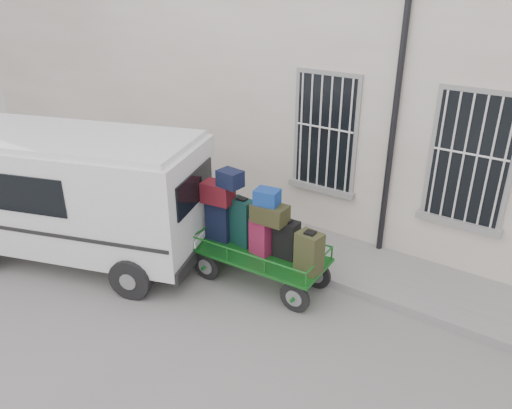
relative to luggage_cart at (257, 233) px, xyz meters
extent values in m
plane|color=slate|center=(0.49, -0.79, -0.97)|extent=(80.00, 80.00, 0.00)
cube|color=#BEB2A2|center=(0.49, 4.71, 2.03)|extent=(24.00, 5.00, 6.00)
cylinder|color=black|center=(1.44, 2.13, 1.83)|extent=(0.11, 0.11, 5.60)
cube|color=black|center=(0.09, 2.19, 1.28)|extent=(1.20, 0.08, 2.20)
cube|color=gray|center=(0.09, 2.17, 0.12)|extent=(1.45, 0.22, 0.12)
cube|color=black|center=(2.79, 2.19, 1.28)|extent=(1.20, 0.08, 2.20)
cube|color=gray|center=(2.79, 2.17, 0.12)|extent=(1.45, 0.22, 0.12)
cube|color=gray|center=(0.49, 1.41, -0.89)|extent=(24.00, 1.70, 0.15)
cylinder|color=black|center=(-0.79, -0.47, -0.70)|extent=(0.53, 0.09, 0.53)
cylinder|color=gray|center=(-0.79, -0.47, -0.70)|extent=(0.30, 0.11, 0.29)
cylinder|color=black|center=(-0.83, 0.34, -0.70)|extent=(0.53, 0.09, 0.53)
cylinder|color=gray|center=(-0.83, 0.34, -0.70)|extent=(0.30, 0.11, 0.29)
cylinder|color=black|center=(1.02, -0.38, -0.70)|extent=(0.53, 0.09, 0.53)
cylinder|color=gray|center=(1.02, -0.38, -0.70)|extent=(0.30, 0.11, 0.29)
cylinder|color=black|center=(0.98, 0.42, -0.70)|extent=(0.53, 0.09, 0.53)
cylinder|color=gray|center=(0.98, 0.42, -0.70)|extent=(0.30, 0.11, 0.29)
cube|color=#16631D|center=(0.10, -0.02, -0.38)|extent=(2.39, 1.17, 0.05)
cylinder|color=#16631D|center=(-1.34, -0.09, -0.23)|extent=(0.31, 0.06, 0.60)
cube|color=black|center=(-0.83, -0.01, 0.03)|extent=(0.48, 0.31, 0.78)
cube|color=black|center=(-0.83, -0.01, 0.44)|extent=(0.19, 0.14, 0.03)
cube|color=#0C2D28|center=(-0.39, 0.09, 0.08)|extent=(0.48, 0.31, 0.87)
cube|color=black|center=(-0.39, 0.09, 0.52)|extent=(0.18, 0.13, 0.03)
cube|color=maroon|center=(0.09, -0.02, -0.03)|extent=(0.39, 0.26, 0.65)
cube|color=black|center=(0.09, -0.02, 0.31)|extent=(0.15, 0.11, 0.03)
cube|color=black|center=(0.50, 0.16, -0.03)|extent=(0.41, 0.29, 0.66)
cube|color=black|center=(0.50, 0.16, 0.32)|extent=(0.17, 0.15, 0.03)
cube|color=#30351A|center=(1.06, -0.04, -0.01)|extent=(0.44, 0.36, 0.70)
cube|color=black|center=(1.06, -0.04, 0.35)|extent=(0.17, 0.16, 0.03)
cube|color=#5C121A|center=(-0.78, -0.08, 0.61)|extent=(0.58, 0.41, 0.37)
cube|color=#2D2D16|center=(0.26, 0.00, 0.46)|extent=(0.60, 0.38, 0.31)
cube|color=black|center=(-0.50, -0.08, 0.94)|extent=(0.43, 0.34, 0.29)
cube|color=navy|center=(0.20, 0.01, 0.74)|extent=(0.44, 0.37, 0.25)
cube|color=silver|center=(-3.29, -1.19, 0.42)|extent=(5.20, 3.51, 1.96)
cube|color=silver|center=(-3.29, -1.19, 1.44)|extent=(4.94, 3.29, 0.11)
cube|color=black|center=(-3.57, -2.39, 0.75)|extent=(2.27, 0.82, 0.67)
cube|color=black|center=(-1.02, -0.41, 0.75)|extent=(0.54, 1.45, 0.60)
cube|color=black|center=(-1.03, -0.41, -0.50)|extent=(0.76, 1.94, 0.24)
cube|color=white|center=(-0.99, -0.40, -0.25)|extent=(0.18, 0.44, 0.13)
cylinder|color=black|center=(-5.10, -0.76, -0.60)|extent=(0.78, 0.47, 0.74)
cylinder|color=black|center=(-1.47, -1.62, -0.60)|extent=(0.78, 0.47, 0.74)
cylinder|color=black|center=(-2.12, 0.27, -0.60)|extent=(0.78, 0.47, 0.74)
camera|label=1|loc=(4.35, -6.26, 4.09)|focal=35.00mm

